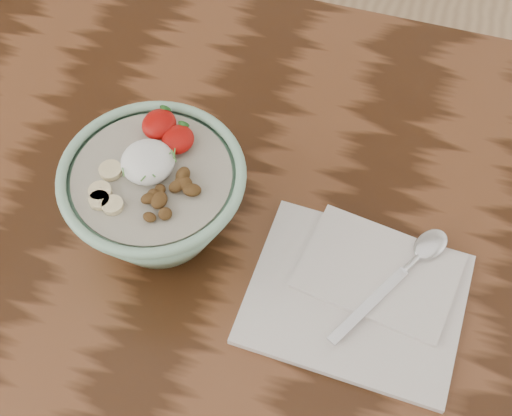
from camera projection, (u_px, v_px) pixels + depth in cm
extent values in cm
cube|color=#351C0D|center=(197.00, 239.00, 90.62)|extent=(160.00, 90.00, 4.00)
cylinder|color=#90C2A2|center=(162.00, 225.00, 88.56)|extent=(9.37, 9.37, 1.34)
torus|color=#90C2A2|center=(151.00, 175.00, 79.34)|extent=(21.30, 21.30, 1.23)
cylinder|color=#B8B098|center=(152.00, 178.00, 79.91)|extent=(18.06, 18.06, 1.12)
ellipsoid|color=white|center=(148.00, 162.00, 78.99)|extent=(6.03, 6.03, 3.32)
ellipsoid|color=#A80B07|center=(178.00, 140.00, 80.87)|extent=(3.67, 4.04, 2.02)
cone|color=#286623|center=(183.00, 127.00, 81.47)|extent=(1.40, 1.03, 1.52)
ellipsoid|color=#A80B07|center=(159.00, 124.00, 81.96)|extent=(3.95, 4.34, 2.17)
cone|color=#286623|center=(164.00, 111.00, 82.62)|extent=(1.40, 1.03, 1.52)
cylinder|color=beige|center=(100.00, 192.00, 77.78)|extent=(2.55, 2.55, 0.70)
cylinder|color=beige|center=(113.00, 205.00, 76.84)|extent=(2.34, 2.34, 0.70)
cylinder|color=beige|center=(111.00, 170.00, 79.31)|extent=(2.58, 2.58, 0.70)
cylinder|color=beige|center=(99.00, 200.00, 77.19)|extent=(2.27, 2.27, 0.70)
ellipsoid|color=brown|center=(165.00, 214.00, 76.09)|extent=(2.04, 2.05, 1.20)
ellipsoid|color=brown|center=(149.00, 198.00, 76.99)|extent=(2.34, 2.26, 1.02)
ellipsoid|color=brown|center=(160.00, 189.00, 77.88)|extent=(1.79, 1.80, 0.73)
ellipsoid|color=brown|center=(183.00, 183.00, 78.00)|extent=(2.54, 2.30, 1.07)
ellipsoid|color=brown|center=(177.00, 186.00, 77.85)|extent=(2.27, 2.34, 1.27)
ellipsoid|color=brown|center=(150.00, 217.00, 75.87)|extent=(1.62, 1.30, 1.03)
ellipsoid|color=brown|center=(192.00, 190.00, 77.51)|extent=(2.36, 1.98, 1.29)
ellipsoid|color=brown|center=(153.00, 195.00, 77.35)|extent=(1.80, 1.91, 1.08)
ellipsoid|color=brown|center=(183.00, 175.00, 78.55)|extent=(1.65, 2.21, 1.53)
ellipsoid|color=brown|center=(159.00, 200.00, 76.72)|extent=(1.82, 2.27, 1.12)
cylinder|color=#508C3B|center=(174.00, 156.00, 78.40)|extent=(1.18, 1.49, 0.24)
cylinder|color=#508C3B|center=(123.00, 172.00, 77.22)|extent=(0.72, 1.10, 0.22)
cylinder|color=#508C3B|center=(153.00, 164.00, 77.78)|extent=(0.94, 1.24, 0.23)
cylinder|color=#508C3B|center=(145.00, 176.00, 76.95)|extent=(0.65, 1.59, 0.24)
cylinder|color=#508C3B|center=(150.00, 172.00, 77.20)|extent=(1.52, 1.00, 0.24)
cylinder|color=#508C3B|center=(166.00, 157.00, 78.35)|extent=(0.87, 1.39, 0.23)
cylinder|color=#508C3B|center=(134.00, 165.00, 77.76)|extent=(1.36, 0.87, 0.23)
cylinder|color=#508C3B|center=(174.00, 154.00, 78.58)|extent=(0.54, 1.43, 0.23)
cylinder|color=#508C3B|center=(156.00, 165.00, 77.73)|extent=(1.40, 0.29, 0.23)
cylinder|color=#508C3B|center=(149.00, 157.00, 78.35)|extent=(1.66, 0.73, 0.24)
cylinder|color=#508C3B|center=(158.00, 158.00, 78.23)|extent=(1.62, 0.42, 0.24)
cylinder|color=#508C3B|center=(146.00, 152.00, 78.70)|extent=(0.88, 1.22, 0.23)
cube|color=silver|center=(355.00, 299.00, 83.41)|extent=(25.47, 20.92, 0.95)
cube|color=silver|center=(379.00, 272.00, 84.43)|extent=(19.63, 14.83, 0.57)
cube|color=silver|center=(369.00, 305.00, 81.60)|extent=(7.32, 11.77, 0.39)
cylinder|color=silver|center=(414.00, 261.00, 84.45)|extent=(2.31, 3.29, 0.78)
ellipsoid|color=silver|center=(431.00, 244.00, 85.52)|extent=(5.47, 6.12, 1.06)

